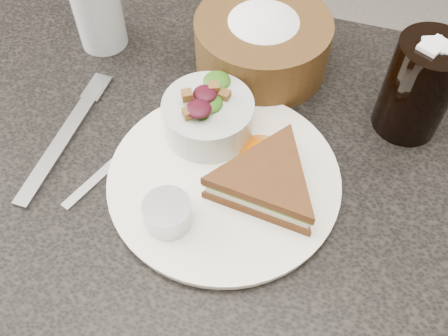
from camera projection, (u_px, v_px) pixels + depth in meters
dining_table at (215, 287)px, 0.93m from camera, size 1.00×0.70×0.75m
dinner_plate at (224, 179)px, 0.62m from camera, size 0.28×0.28×0.01m
sandwich at (267, 182)px, 0.58m from camera, size 0.17×0.17×0.04m
salad_bowl at (208, 112)px, 0.63m from camera, size 0.12×0.12×0.07m
dressing_ramekin at (168, 213)px, 0.56m from camera, size 0.06×0.06×0.03m
orange_wedge at (261, 146)px, 0.62m from camera, size 0.08×0.08×0.03m
fork at (61, 142)px, 0.65m from camera, size 0.02×0.21×0.01m
knife at (119, 158)px, 0.64m from camera, size 0.08×0.18×0.00m
bread_basket at (263, 36)px, 0.70m from camera, size 0.25×0.25×0.11m
cola_glass at (420, 84)px, 0.62m from camera, size 0.10×0.10×0.15m
water_glass at (98, 13)px, 0.73m from camera, size 0.08×0.08×0.11m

